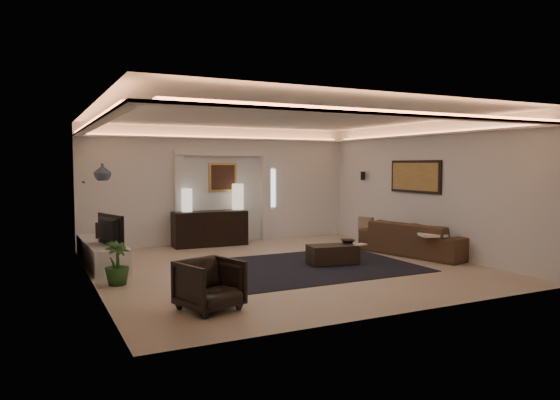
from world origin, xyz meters
name	(u,v)px	position (x,y,z in m)	size (l,w,h in m)	color
floor	(284,266)	(0.00, 0.00, 0.00)	(7.00, 7.00, 0.00)	#BBAD9A
ceiling	(284,116)	(0.00, 0.00, 2.90)	(7.00, 7.00, 0.00)	white
wall_back	(222,185)	(0.00, 3.50, 1.45)	(7.00, 7.00, 0.00)	silver
wall_front	(404,205)	(0.00, -3.50, 1.45)	(7.00, 7.00, 0.00)	silver
wall_left	(92,197)	(-3.50, 0.00, 1.45)	(7.00, 7.00, 0.00)	silver
wall_right	(425,188)	(3.50, 0.00, 1.45)	(7.00, 7.00, 0.00)	silver
cove_soffit	(284,131)	(0.00, 0.00, 2.62)	(7.00, 7.00, 0.04)	silver
daylight_slit	(271,188)	(1.35, 3.48, 1.35)	(0.25, 0.03, 1.00)	white
area_rug	(307,266)	(0.40, -0.20, 0.01)	(4.00, 3.00, 0.01)	black
pilaster_left	(179,201)	(-1.15, 3.40, 1.10)	(0.22, 0.20, 2.20)	silver
pilaster_right	(265,198)	(1.15, 3.40, 1.10)	(0.22, 0.20, 2.20)	silver
alcove_header	(223,153)	(0.00, 3.40, 2.25)	(2.52, 0.20, 0.12)	silver
painting_frame	(223,177)	(0.00, 3.47, 1.65)	(0.74, 0.04, 0.74)	tan
painting_canvas	(223,177)	(0.00, 3.44, 1.65)	(0.62, 0.02, 0.62)	#4C2D1E
art_panel_frame	(415,177)	(3.47, 0.30, 1.70)	(0.04, 1.64, 0.74)	black
art_panel_gold	(414,177)	(3.44, 0.30, 1.70)	(0.02, 1.50, 0.62)	tan
wall_sconce	(363,176)	(3.38, 2.20, 1.68)	(0.12, 0.12, 0.22)	black
wall_niche	(86,182)	(-3.44, 1.40, 1.65)	(0.10, 0.55, 0.04)	silver
console	(210,229)	(-0.49, 3.07, 0.40)	(1.78, 0.56, 0.89)	black
lamp_left	(187,201)	(-0.99, 3.25, 1.09)	(0.25, 0.25, 0.55)	white
lamp_right	(238,200)	(0.32, 3.25, 1.09)	(0.29, 0.29, 0.64)	beige
media_ledge	(102,253)	(-3.15, 1.77, 0.23)	(0.64, 2.55, 0.48)	silver
tv	(105,231)	(-3.15, 1.17, 0.74)	(0.13, 1.01, 0.58)	black
figurine	(98,230)	(-3.15, 2.22, 0.64)	(0.12, 0.12, 0.32)	black
ginger_jar	(102,172)	(-3.15, 1.37, 1.83)	(0.31, 0.31, 0.33)	slate
plant	(117,263)	(-3.15, -0.14, 0.36)	(0.40, 0.40, 0.72)	#264A1C
sofa	(416,239)	(3.15, -0.12, 0.36)	(0.96, 2.46, 0.72)	#301F11
throw_blanket	(433,235)	(2.90, -0.90, 0.55)	(0.49, 0.40, 0.05)	white
throw_pillow	(366,225)	(2.76, 1.18, 0.55)	(0.11, 0.36, 0.36)	#947A5D
coffee_table	(332,254)	(0.96, -0.21, 0.20)	(0.96, 0.52, 0.36)	#2F2620
bowl	(348,240)	(1.39, -0.11, 0.44)	(0.28, 0.28, 0.07)	black
magazine	(360,243)	(1.44, -0.47, 0.42)	(0.23, 0.17, 0.03)	beige
armchair	(210,285)	(-2.25, -2.21, 0.35)	(0.74, 0.76, 0.69)	black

